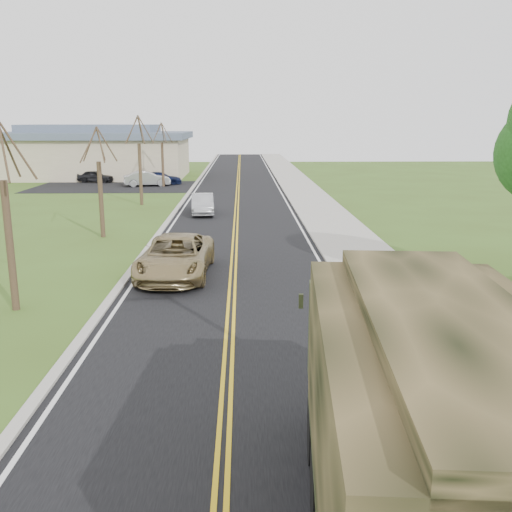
{
  "coord_description": "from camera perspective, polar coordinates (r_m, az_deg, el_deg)",
  "views": [
    {
      "loc": [
        0.38,
        -7.85,
        5.96
      ],
      "look_at": [
        0.81,
        9.77,
        1.8
      ],
      "focal_mm": 40.0,
      "sensor_mm": 36.0,
      "label": 1
    }
  ],
  "objects": [
    {
      "name": "ground",
      "position": [
        9.86,
        -3.63,
        -23.94
      ],
      "size": [
        160.0,
        160.0,
        0.0
      ],
      "primitive_type": "plane",
      "color": "#3B531B",
      "rests_on": "ground"
    },
    {
      "name": "road",
      "position": [
        48.22,
        -1.86,
        6.19
      ],
      "size": [
        8.0,
        120.0,
        0.01
      ],
      "primitive_type": "cube",
      "color": "black",
      "rests_on": "ground"
    },
    {
      "name": "curb_right",
      "position": [
        48.36,
        3.09,
        6.26
      ],
      "size": [
        0.3,
        120.0,
        0.12
      ],
      "primitive_type": "cube",
      "color": "#9E998E",
      "rests_on": "ground"
    },
    {
      "name": "sidewalk_right",
      "position": [
        48.52,
        5.16,
        6.24
      ],
      "size": [
        3.2,
        120.0,
        0.1
      ],
      "primitive_type": "cube",
      "color": "#9E998E",
      "rests_on": "ground"
    },
    {
      "name": "curb_left",
      "position": [
        48.42,
        -6.81,
        6.18
      ],
      "size": [
        0.3,
        120.0,
        0.1
      ],
      "primitive_type": "cube",
      "color": "#9E998E",
      "rests_on": "ground"
    },
    {
      "name": "bare_tree_a",
      "position": [
        19.6,
        -23.53,
        2.38
      ],
      "size": [
        1.93,
        2.26,
        6.08
      ],
      "color": "#38281C",
      "rests_on": "ground"
    },
    {
      "name": "bare_tree_b",
      "position": [
        30.94,
        -15.3,
        6.35
      ],
      "size": [
        1.83,
        2.14,
        5.73
      ],
      "color": "#38281C",
      "rests_on": "ground"
    },
    {
      "name": "bare_tree_c",
      "position": [
        42.61,
        -11.52,
        8.74
      ],
      "size": [
        2.04,
        2.39,
        6.42
      ],
      "color": "#38281C",
      "rests_on": "ground"
    },
    {
      "name": "bare_tree_d",
      "position": [
        54.46,
        -9.33,
        9.53
      ],
      "size": [
        1.88,
        2.2,
        5.91
      ],
      "color": "#38281C",
      "rests_on": "ground"
    },
    {
      "name": "commercial_building",
      "position": [
        65.96,
        -16.02,
        9.94
      ],
      "size": [
        25.5,
        21.5,
        5.65
      ],
      "color": "tan",
      "rests_on": "ground"
    },
    {
      "name": "military_truck",
      "position": [
        7.88,
        16.5,
        -15.29
      ],
      "size": [
        3.39,
        8.12,
        3.95
      ],
      "rotation": [
        0.0,
        0.0,
        -0.08
      ],
      "color": "black",
      "rests_on": "ground"
    },
    {
      "name": "suv_champagne",
      "position": [
        22.62,
        -8.03,
        -0.05
      ],
      "size": [
        2.86,
        5.81,
        1.59
      ],
      "primitive_type": "imported",
      "rotation": [
        0.0,
        0.0,
        -0.04
      ],
      "color": "#968254",
      "rests_on": "ground"
    },
    {
      "name": "sedan_silver",
      "position": [
        37.83,
        -5.37,
        5.19
      ],
      "size": [
        1.73,
        4.15,
        1.34
      ],
      "primitive_type": "imported",
      "rotation": [
        0.0,
        0.0,
        0.08
      ],
      "color": "#AFB0B4",
      "rests_on": "ground"
    },
    {
      "name": "lot_car_dark",
      "position": [
        59.92,
        -15.73,
        7.68
      ],
      "size": [
        3.78,
        2.01,
        1.23
      ],
      "primitive_type": "imported",
      "rotation": [
        0.0,
        0.0,
        1.41
      ],
      "color": "black",
      "rests_on": "ground"
    },
    {
      "name": "lot_car_silver",
      "position": [
        55.27,
        -10.85,
        7.61
      ],
      "size": [
        4.56,
        2.4,
        1.43
      ],
      "primitive_type": "imported",
      "rotation": [
        0.0,
        0.0,
        1.79
      ],
      "color": "#A9A8AD",
      "rests_on": "ground"
    },
    {
      "name": "lot_car_navy",
      "position": [
        56.66,
        -9.55,
        7.68
      ],
      "size": [
        4.3,
        2.14,
        1.2
      ],
      "primitive_type": "imported",
      "rotation": [
        0.0,
        0.0,
        1.68
      ],
      "color": "#0F173A",
      "rests_on": "ground"
    }
  ]
}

